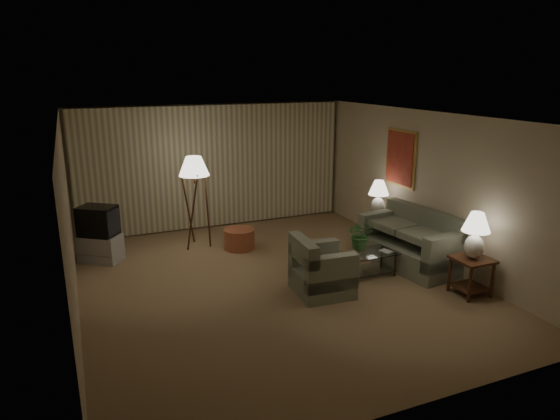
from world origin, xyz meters
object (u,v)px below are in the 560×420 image
object	(u,v)px
side_table_near	(471,270)
table_lamp_near	(476,231)
table_lamp_far	(379,195)
floor_lamp	(195,200)
ottoman	(239,239)
tv_cabinet	(101,248)
side_table_far	(377,224)
armchair	(322,271)
vase	(360,250)
coffee_table	(367,261)
crt_tv	(98,221)
sofa	(409,244)

from	to	relation	value
side_table_near	table_lamp_near	distance (m)	0.62
table_lamp_far	floor_lamp	distance (m)	3.60
ottoman	tv_cabinet	bearing A→B (deg)	172.14
table_lamp_near	side_table_far	bearing A→B (deg)	90.00
armchair	vase	world-z (taller)	armchair
side_table_far	tv_cabinet	bearing A→B (deg)	167.69
ottoman	vase	xyz separation A→B (m)	(1.41, -2.13, 0.28)
armchair	coffee_table	distance (m)	1.06
crt_tv	floor_lamp	bearing A→B (deg)	38.91
crt_tv	tv_cabinet	bearing A→B (deg)	0.00
tv_cabinet	floor_lamp	world-z (taller)	floor_lamp
crt_tv	vase	world-z (taller)	crt_tv
floor_lamp	vase	world-z (taller)	floor_lamp
table_lamp_near	tv_cabinet	distance (m)	6.45
side_table_near	ottoman	xyz separation A→B (m)	(-2.65, 3.38, -0.21)
sofa	table_lamp_far	world-z (taller)	table_lamp_far
side_table_far	tv_cabinet	distance (m)	5.32
table_lamp_far	armchair	bearing A→B (deg)	-141.81
armchair	table_lamp_near	world-z (taller)	table_lamp_near
side_table_far	ottoman	distance (m)	2.77
armchair	table_lamp_far	xyz separation A→B (m)	(2.10, 1.65, 0.65)
crt_tv	vase	xyz separation A→B (m)	(3.96, -2.48, -0.29)
tv_cabinet	floor_lamp	xyz separation A→B (m)	(1.82, 0.10, 0.69)
armchair	ottoman	bearing A→B (deg)	16.57
armchair	ottoman	distance (m)	2.50
table_lamp_near	side_table_near	bearing A→B (deg)	-90.00
table_lamp_far	ottoman	world-z (taller)	table_lamp_far
vase	armchair	bearing A→B (deg)	-160.65
sofa	table_lamp_near	world-z (taller)	table_lamp_near
armchair	ottoman	xyz separation A→B (m)	(-0.55, 2.43, -0.17)
armchair	crt_tv	xyz separation A→B (m)	(-3.10, 2.79, 0.41)
armchair	table_lamp_far	world-z (taller)	table_lamp_far
vase	side_table_far	bearing A→B (deg)	47.43
coffee_table	ottoman	xyz separation A→B (m)	(-1.56, 2.13, -0.08)
tv_cabinet	vase	size ratio (longest dim) A/B	6.16
ottoman	table_lamp_near	bearing A→B (deg)	-51.92
armchair	table_lamp_far	bearing A→B (deg)	-47.98
side_table_near	sofa	bearing A→B (deg)	96.34
side_table_near	vase	distance (m)	1.76
sofa	ottoman	size ratio (longest dim) A/B	3.43
side_table_near	table_lamp_far	xyz separation A→B (m)	(-0.00, 2.60, 0.60)
crt_tv	coffee_table	bearing A→B (deg)	4.59
side_table_near	ottoman	distance (m)	4.30
armchair	vase	xyz separation A→B (m)	(0.86, 0.30, 0.12)
table_lamp_far	vase	world-z (taller)	table_lamp_far
side_table_near	armchair	bearing A→B (deg)	155.71
tv_cabinet	table_lamp_near	bearing A→B (deg)	0.06
table_lamp_near	floor_lamp	size ratio (longest dim) A/B	0.41
side_table_far	vase	world-z (taller)	side_table_far
floor_lamp	table_lamp_far	bearing A→B (deg)	-20.08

